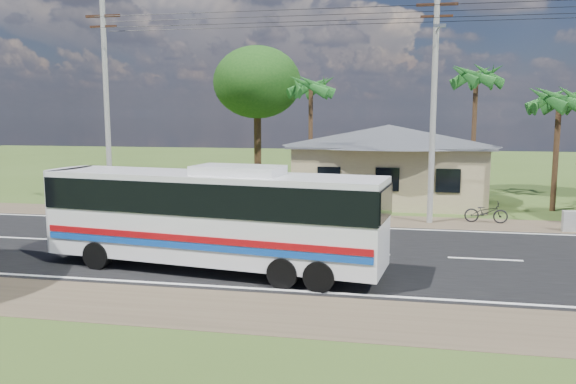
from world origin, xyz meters
name	(u,v)px	position (x,y,z in m)	size (l,w,h in m)	color
ground	(355,254)	(0.00, 0.00, 0.00)	(120.00, 120.00, 0.00)	#364D1B
road	(355,254)	(0.00, 0.00, 0.01)	(120.00, 16.00, 0.03)	black
house	(389,155)	(1.00, 13.00, 2.64)	(12.40, 10.00, 5.00)	tan
utility_poles	(426,97)	(2.67, 6.49, 5.77)	(32.80, 2.22, 11.00)	#9E9E99
palm_near	(559,100)	(9.50, 11.00, 5.71)	(2.80, 2.80, 6.70)	#47301E
palm_mid	(476,77)	(6.00, 15.50, 7.16)	(2.80, 2.80, 8.20)	#47301E
palm_far	(311,88)	(-4.00, 16.00, 6.68)	(2.80, 2.80, 7.70)	#47301E
tree_behind_house	(257,83)	(-8.00, 18.00, 7.12)	(6.00, 6.00, 9.61)	#47301E
coach_bus	(213,211)	(-4.36, -3.03, 1.96)	(11.25, 3.84, 3.43)	silver
motorcycle	(486,212)	(5.57, 6.97, 0.50)	(0.67, 1.92, 1.01)	black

